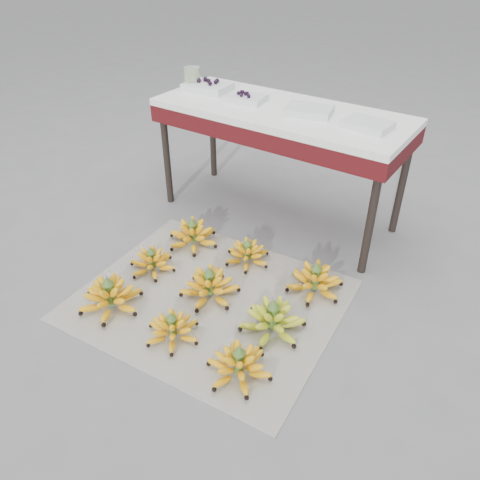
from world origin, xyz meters
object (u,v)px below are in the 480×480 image
Objects in this scene: vendor_table at (281,122)px; tray_right at (309,111)px; bunch_front_right at (239,365)px; bunch_back_left at (193,235)px; newspaper_mat at (210,299)px; bunch_mid_right at (273,320)px; bunch_front_center at (172,329)px; glass_jar at (192,78)px; bunch_back_right at (315,281)px; tray_far_right at (368,125)px; tray_far_left at (208,87)px; bunch_mid_center at (210,286)px; tray_left at (246,98)px; bunch_mid_left at (152,262)px; bunch_front_left at (110,297)px; bunch_back_center at (247,254)px.

tray_right reaches higher than vendor_table.
bunch_front_right is 0.83× the size of bunch_back_left.
vendor_table is at bearing 99.29° from newspaper_mat.
bunch_mid_right reaches higher than bunch_back_left.
glass_jar is (-0.82, 1.21, 0.71)m from bunch_front_center.
bunch_mid_right is 0.98× the size of bunch_back_right.
tray_far_right is (0.75, 0.54, 0.66)m from bunch_back_left.
newspaper_mat is 4.26× the size of tray_far_left.
bunch_back_right reaches higher than newspaper_mat.
vendor_table is 11.49× the size of glass_jar.
tray_right is at bearing 88.18° from newspaper_mat.
bunch_mid_right reaches higher than bunch_back_right.
tray_far_right is 1.17m from glass_jar.
tray_left is (-0.37, 0.86, 0.66)m from bunch_mid_center.
tray_far_left reaches higher than newspaper_mat.
tray_far_left reaches higher than bunch_mid_left.
tray_far_right is at bearing -2.48° from vendor_table.
bunch_front_center is 0.95× the size of tray_far_left.
tray_far_right is (0.35, 1.18, 0.67)m from bunch_front_center.
bunch_back_right is 1.36× the size of tray_right.
bunch_mid_right is at bearing -89.97° from tray_far_right.
tray_far_left is 1.04× the size of tray_right.
bunch_mid_left is at bearing 151.05° from bunch_front_right.
bunch_back_left is 1.48× the size of tray_far_right.
glass_jar reaches higher than tray_right.
bunch_mid_center is 1.34× the size of tray_right.
bunch_mid_right is at bearing -38.17° from glass_jar.
bunch_front_left is at bearing -100.09° from vendor_table.
bunch_front_left reaches higher than newspaper_mat.
vendor_table is 0.53m from tray_far_right.
tray_left is at bearing -176.56° from vendor_table.
glass_jar is at bearing 120.37° from bunch_mid_left.
bunch_back_right is at bearing -33.96° from tray_left.
bunch_back_left is 1.00m from glass_jar.
bunch_front_left is 1.54m from tray_far_right.
bunch_front_right is 0.66m from bunch_back_right.
tray_far_left is (-0.69, 0.93, 0.73)m from newspaper_mat.
bunch_back_left reaches higher than bunch_front_center.
bunch_mid_left is at bearing -77.27° from bunch_back_left.
bunch_front_right is 1.56m from tray_left.
bunch_front_right is 0.85m from bunch_mid_left.
bunch_front_center is 0.37m from bunch_front_right.
bunch_back_center is (-0.00, 0.35, -0.01)m from bunch_mid_center.
tray_left is (0.02, 0.87, 0.67)m from bunch_mid_left.
bunch_front_left is at bearing -117.32° from bunch_mid_center.
bunch_front_left is at bearing -121.64° from tray_far_right.
bunch_back_right is 1.50m from glass_jar.
bunch_front_right is 1.42m from tray_right.
bunch_mid_center is 0.99× the size of bunch_back_right.
bunch_mid_right is 1.54× the size of tray_left.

